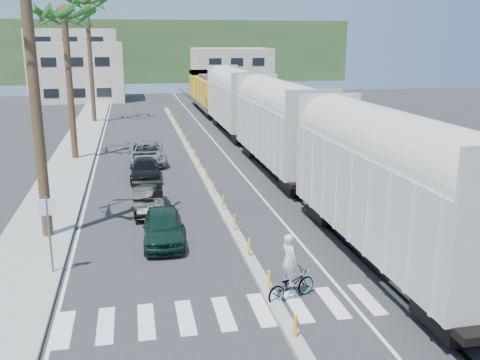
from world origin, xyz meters
name	(u,v)px	position (x,y,z in m)	size (l,w,h in m)	color
ground	(261,281)	(0.00, 0.00, 0.00)	(140.00, 140.00, 0.00)	#28282B
sidewalk	(76,150)	(-8.50, 25.00, 0.07)	(3.00, 90.00, 0.15)	gray
rails	(241,138)	(5.00, 28.00, 0.03)	(1.56, 100.00, 0.06)	black
median	(195,159)	(0.00, 19.96, 0.09)	(0.45, 60.00, 0.85)	gray
crosswalk	(276,308)	(0.00, -2.00, 0.01)	(14.00, 2.20, 0.01)	silver
lane_markings	(160,148)	(-2.15, 25.00, 0.00)	(9.42, 90.00, 0.01)	silver
freight_train	(259,115)	(5.00, 21.40, 2.91)	(3.00, 60.94, 5.85)	beige
palm_trees	(67,1)	(-8.10, 22.70, 10.81)	(3.50, 37.20, 13.75)	brown
street_sign	(49,224)	(-7.30, 2.00, 1.97)	(0.60, 0.08, 3.00)	slate
buildings	(115,65)	(-6.41, 71.66, 4.36)	(38.00, 27.00, 10.00)	beige
hillside	(149,51)	(0.00, 100.00, 6.00)	(80.00, 20.00, 12.00)	#385628
car_lead	(163,227)	(-3.15, 4.48, 0.70)	(1.83, 4.19, 1.40)	black
car_second	(148,198)	(-3.63, 8.94, 0.69)	(1.47, 4.17, 1.37)	black
car_third	(145,170)	(-3.58, 15.27, 0.63)	(1.89, 4.37, 1.25)	black
car_rear	(147,153)	(-3.31, 19.72, 0.72)	(2.43, 5.21, 1.44)	#9A9D9F
cyclist	(291,279)	(0.61, -1.48, 0.71)	(2.03, 2.37, 2.28)	#9EA0A5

